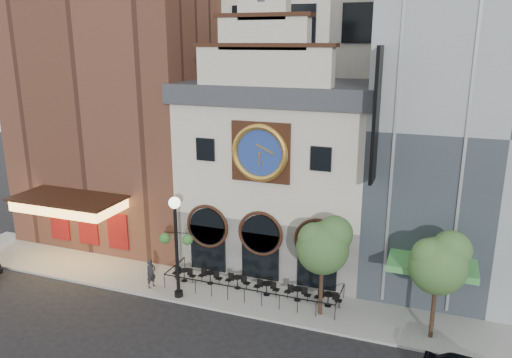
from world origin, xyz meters
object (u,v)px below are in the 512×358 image
at_px(bistro_3, 267,288).
at_px(bistro_4, 297,293).
at_px(bistro_0, 184,274).
at_px(pedestrian, 151,273).
at_px(bistro_5, 328,299).
at_px(tree_right, 439,261).
at_px(bistro_2, 238,281).
at_px(tree_left, 324,244).
at_px(bistro_1, 210,277).
at_px(lamppost, 176,236).

bearing_deg(bistro_3, bistro_4, 0.03).
xyz_separation_m(bistro_0, pedestrian, (-1.51, -1.41, 0.46)).
xyz_separation_m(bistro_4, pedestrian, (-8.90, -1.55, 0.46)).
xyz_separation_m(bistro_5, pedestrian, (-10.72, -1.55, 0.46)).
distance_m(bistro_3, bistro_5, 3.73).
bearing_deg(tree_right, bistro_0, 176.07).
distance_m(bistro_2, tree_left, 6.74).
bearing_deg(pedestrian, bistro_0, -29.15).
relative_size(bistro_5, tree_right, 0.27).
relative_size(bistro_3, bistro_4, 1.00).
bearing_deg(bistro_2, bistro_1, -179.22).
bearing_deg(tree_left, bistro_2, 168.68).
distance_m(bistro_5, tree_right, 6.90).
bearing_deg(bistro_5, bistro_2, 178.44).
xyz_separation_m(tree_left, tree_right, (5.85, -0.21, 0.02)).
distance_m(bistro_1, pedestrian, 3.65).
xyz_separation_m(bistro_4, lamppost, (-6.77, -2.00, 3.38)).
bearing_deg(bistro_1, tree_right, -5.58).
height_order(bistro_0, pedestrian, pedestrian).
xyz_separation_m(bistro_3, bistro_4, (1.91, 0.00, 0.00)).
bearing_deg(bistro_5, bistro_1, 179.01).
height_order(pedestrian, tree_right, tree_right).
relative_size(bistro_4, bistro_5, 1.00).
distance_m(bistro_4, lamppost, 7.82).
relative_size(bistro_3, tree_right, 0.27).
distance_m(bistro_0, lamppost, 3.90).
bearing_deg(bistro_5, tree_right, -11.53).
bearing_deg(tree_left, pedestrian, -176.75).
relative_size(bistro_1, bistro_4, 1.00).
bearing_deg(tree_left, tree_right, -2.07).
height_order(bistro_4, tree_left, tree_left).
height_order(bistro_0, bistro_1, same).
height_order(bistro_5, tree_right, tree_right).
bearing_deg(bistro_0, bistro_3, 1.46).
bearing_deg(pedestrian, tree_left, -68.92).
bearing_deg(pedestrian, tree_right, -70.82).
height_order(bistro_2, pedestrian, pedestrian).
bearing_deg(bistro_4, bistro_2, 177.78).
bearing_deg(bistro_5, bistro_0, -179.15).
relative_size(bistro_2, lamppost, 0.25).
height_order(bistro_5, lamppost, lamppost).
height_order(bistro_4, tree_right, tree_right).
relative_size(bistro_1, tree_right, 0.27).
distance_m(bistro_4, bistro_5, 1.82).
xyz_separation_m(bistro_3, pedestrian, (-6.99, -1.55, 0.46)).
relative_size(bistro_0, bistro_5, 1.00).
distance_m(bistro_2, bistro_5, 5.68).
relative_size(bistro_2, bistro_3, 1.00).
relative_size(bistro_0, tree_left, 0.28).
height_order(bistro_0, bistro_3, same).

